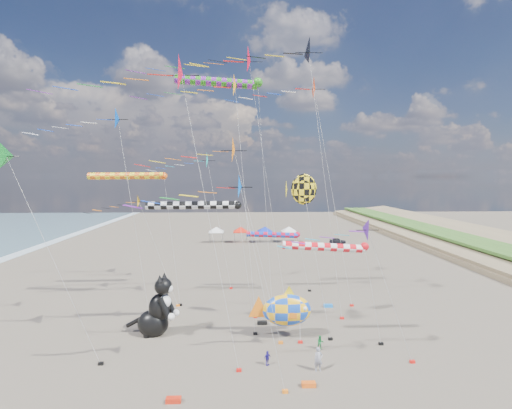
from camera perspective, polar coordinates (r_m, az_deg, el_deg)
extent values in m
cone|color=blue|center=(24.09, -0.60, 2.60)|extent=(1.52, 1.62, 1.67)
cylinder|color=#B2B2B2|center=(25.15, 1.84, -12.35)|extent=(2.11, 0.02, 12.99)
cube|color=black|center=(27.73, 4.19, -25.08)|extent=(0.36, 0.24, 0.20)
cone|color=#0F7F25|center=(31.58, -28.59, 6.09)|extent=(1.89, 2.03, 2.09)
cylinder|color=#B2B2B2|center=(31.35, -24.96, -7.56)|extent=(3.84, 0.02, 15.00)
cube|color=black|center=(32.95, -21.28, -20.42)|extent=(0.36, 0.24, 0.20)
cone|color=red|center=(27.99, -9.29, 18.13)|extent=(2.56, 2.74, 2.82)
cylinder|color=#B2B2B2|center=(27.21, -5.80, -3.11)|extent=(3.13, 0.02, 20.43)
cube|color=black|center=(30.13, -2.45, -22.56)|extent=(0.36, 0.24, 0.20)
cone|color=#FFA221|center=(38.51, -2.62, 16.92)|extent=(2.27, 2.42, 2.50)
cylinder|color=#B2B2B2|center=(37.62, -1.33, 0.22)|extent=(1.65, 0.02, 22.19)
cube|color=black|center=(39.91, -0.09, -15.73)|extent=(0.36, 0.24, 0.20)
cone|color=red|center=(42.15, 8.70, 15.75)|extent=(2.31, 2.47, 2.54)
cylinder|color=#B2B2B2|center=(41.75, 11.18, 0.52)|extent=(3.94, 0.02, 22.20)
cube|color=black|center=(44.28, 13.52, -13.83)|extent=(0.36, 0.24, 0.20)
cone|color=blue|center=(34.99, -19.13, 11.52)|extent=(1.77, 1.90, 1.96)
cylinder|color=#B2B2B2|center=(34.62, -16.81, -3.53)|extent=(2.51, 0.02, 18.29)
cube|color=black|center=(36.61, -14.53, -17.72)|extent=(0.36, 0.24, 0.20)
cone|color=#FD0927|center=(46.26, -0.40, 19.73)|extent=(3.01, 3.22, 3.32)
cylinder|color=#B2B2B2|center=(44.63, 1.88, 3.34)|extent=(3.55, 0.02, 26.12)
cube|color=black|center=(46.78, 4.06, -12.75)|extent=(0.36, 0.24, 0.20)
cone|color=#4C149C|center=(29.55, 16.61, -3.28)|extent=(1.67, 1.79, 1.84)
cylinder|color=#B2B2B2|center=(31.06, 19.09, -12.33)|extent=(3.01, 0.02, 9.92)
cube|color=black|center=(33.28, 21.43, -20.17)|extent=(0.36, 0.24, 0.20)
cone|color=gold|center=(42.55, -16.09, 0.35)|extent=(1.55, 1.66, 1.71)
cylinder|color=#B2B2B2|center=(42.85, -13.59, -6.99)|extent=(3.63, 0.02, 10.98)
cube|color=black|center=(43.88, -11.09, -13.96)|extent=(0.36, 0.24, 0.20)
cone|color=#13E1DB|center=(47.67, -6.47, 6.30)|extent=(1.96, 2.09, 2.16)
cylinder|color=#B2B2B2|center=(47.92, -5.01, -2.99)|extent=(2.34, 0.02, 15.51)
cube|color=black|center=(49.40, -3.58, -11.83)|extent=(0.36, 0.24, 0.20)
cone|color=orange|center=(31.56, 0.15, 7.74)|extent=(2.12, 2.27, 2.34)
cylinder|color=#B2B2B2|center=(32.07, 1.88, -6.34)|extent=(1.95, 0.02, 15.64)
cube|color=black|center=(34.39, 3.55, -19.07)|extent=(0.36, 0.24, 0.20)
cone|color=black|center=(39.22, 9.94, 20.22)|extent=(2.53, 2.71, 2.79)
cylinder|color=#B2B2B2|center=(37.88, 11.10, 1.97)|extent=(1.89, 0.02, 24.57)
cube|color=black|center=(40.40, 12.19, -15.57)|extent=(0.36, 0.24, 0.20)
cylinder|color=black|center=(33.72, -9.14, -0.10)|extent=(7.60, 0.66, 0.66)
sphere|color=black|center=(33.48, -2.66, -0.08)|extent=(0.69, 0.69, 0.69)
cylinder|color=#B2B2B2|center=(34.34, -1.37, -9.43)|extent=(1.52, 0.02, 11.19)
cube|color=black|center=(36.04, -0.10, -17.95)|extent=(0.36, 0.24, 0.20)
cylinder|color=orange|center=(43.04, -18.13, 3.91)|extent=(7.76, 0.71, 0.71)
sphere|color=orange|center=(42.16, -13.04, 4.01)|extent=(0.75, 0.75, 0.75)
cylinder|color=#B2B2B2|center=(42.57, -11.90, -5.21)|extent=(1.52, 0.02, 13.65)
cube|color=black|center=(44.02, -10.77, -13.89)|extent=(0.36, 0.24, 0.20)
cylinder|color=red|center=(32.06, 9.63, -5.99)|extent=(6.54, 0.65, 0.65)
sphere|color=red|center=(32.90, 15.24, -5.82)|extent=(0.69, 0.69, 0.69)
cylinder|color=#B2B2B2|center=(34.03, 16.34, -12.46)|extent=(1.52, 0.02, 8.05)
cube|color=black|center=(35.57, 17.42, -18.45)|extent=(0.36, 0.24, 0.20)
cylinder|color=#258818|center=(41.59, -5.68, 17.01)|extent=(8.26, 0.92, 0.92)
sphere|color=#258818|center=(41.57, 0.27, 17.03)|extent=(0.97, 0.97, 0.97)
cylinder|color=#B2B2B2|center=(40.60, 1.33, 1.04)|extent=(1.52, 0.02, 22.95)
cube|color=black|center=(42.78, 2.34, -14.36)|extent=(0.36, 0.24, 0.20)
cylinder|color=red|center=(46.74, 2.30, -4.33)|extent=(5.95, 0.62, 0.62)
sphere|color=red|center=(47.07, 5.92, -4.29)|extent=(0.66, 0.66, 0.66)
cylinder|color=#B2B2B2|center=(47.79, 6.79, -8.31)|extent=(1.52, 0.02, 6.81)
cube|color=black|center=(48.73, 7.65, -12.09)|extent=(0.36, 0.24, 0.20)
ellipsoid|color=yellow|center=(34.48, 6.85, 2.18)|extent=(2.20, 0.40, 2.64)
cone|color=yellow|center=(34.27, 4.38, 2.19)|extent=(0.12, 1.80, 1.80)
cylinder|color=#B2B2B2|center=(34.45, 8.70, -8.32)|extent=(2.03, 2.03, 12.50)
cube|color=black|center=(35.55, 10.58, -18.34)|extent=(0.36, 0.24, 0.20)
ellipsoid|color=blue|center=(34.56, 4.42, -14.81)|extent=(4.14, 1.80, 2.71)
cone|color=orange|center=(34.37, 0.39, -14.91)|extent=(1.99, 0.19, 1.99)
cone|color=yellow|center=(34.17, 4.74, -12.65)|extent=(1.45, 0.15, 1.45)
cylinder|color=#B2B2B2|center=(34.73, 6.30, -17.27)|extent=(0.13, 1.04, 2.00)
cube|color=red|center=(34.60, 6.35, -18.94)|extent=(0.36, 0.24, 0.20)
imported|color=gray|center=(30.16, 8.90, -21.02)|extent=(0.66, 0.47, 1.68)
imported|color=#1C813A|center=(33.59, 9.17, -18.87)|extent=(0.55, 0.44, 1.09)
imported|color=#261B93|center=(30.77, 1.63, -21.09)|extent=(0.65, 0.57, 1.05)
cube|color=black|center=(38.25, 0.89, -16.54)|extent=(0.90, 0.44, 0.30)
cube|color=red|center=(27.19, -11.70, -25.67)|extent=(0.90, 0.44, 0.30)
cube|color=#E45713|center=(28.51, 7.54, -24.12)|extent=(0.90, 0.44, 0.30)
cube|color=blue|center=(43.50, 10.26, -14.04)|extent=(0.90, 0.44, 0.30)
cube|color=white|center=(82.43, -5.69, -3.91)|extent=(3.00, 3.00, 0.15)
pyramid|color=white|center=(82.30, -5.69, -3.19)|extent=(4.20, 4.20, 1.00)
cylinder|color=#999999|center=(81.40, -6.65, -4.84)|extent=(0.08, 0.08, 2.20)
cylinder|color=#999999|center=(81.25, -4.82, -4.84)|extent=(0.08, 0.08, 2.20)
cylinder|color=#999999|center=(83.97, -6.52, -4.57)|extent=(0.08, 0.08, 2.20)
cylinder|color=#999999|center=(83.82, -4.74, -4.57)|extent=(0.08, 0.08, 2.20)
cube|color=red|center=(82.30, -2.20, -3.91)|extent=(3.00, 3.00, 0.15)
pyramid|color=red|center=(82.16, -2.20, -3.19)|extent=(4.20, 4.20, 1.00)
cylinder|color=#999999|center=(81.18, -3.12, -4.84)|extent=(0.08, 0.08, 2.20)
cylinder|color=#999999|center=(81.19, -1.28, -4.84)|extent=(0.08, 0.08, 2.20)
cylinder|color=#999999|center=(83.75, -3.10, -4.57)|extent=(0.08, 0.08, 2.20)
cylinder|color=#999999|center=(83.76, -1.31, -4.56)|extent=(0.08, 0.08, 2.20)
cube|color=#132BC2|center=(82.46, 1.28, -3.89)|extent=(3.00, 3.00, 0.15)
pyramid|color=#132BC2|center=(82.33, 1.28, -3.17)|extent=(4.20, 4.20, 1.00)
cylinder|color=#999999|center=(81.27, 0.42, -4.83)|extent=(0.08, 0.08, 2.20)
cylinder|color=#999999|center=(81.44, 2.26, -4.81)|extent=(0.08, 0.08, 2.20)
cylinder|color=#999999|center=(83.84, 0.33, -4.56)|extent=(0.08, 0.08, 2.20)
cylinder|color=#999999|center=(84.00, 2.11, -4.54)|extent=(0.08, 0.08, 2.20)
cube|color=white|center=(82.93, 4.74, -3.86)|extent=(3.00, 3.00, 0.15)
pyramid|color=white|center=(82.80, 4.74, -3.14)|extent=(4.20, 4.20, 1.00)
cylinder|color=#999999|center=(81.67, 3.94, -4.79)|extent=(0.08, 0.08, 2.20)
cylinder|color=#999999|center=(82.00, 5.75, -4.77)|extent=(0.08, 0.08, 2.20)
cylinder|color=#999999|center=(84.23, 3.74, -4.52)|extent=(0.08, 0.08, 2.20)
cylinder|color=#999999|center=(84.54, 5.50, -4.50)|extent=(0.08, 0.08, 2.20)
imported|color=#26262D|center=(83.00, 11.58, -5.10)|extent=(3.48, 1.86, 1.13)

